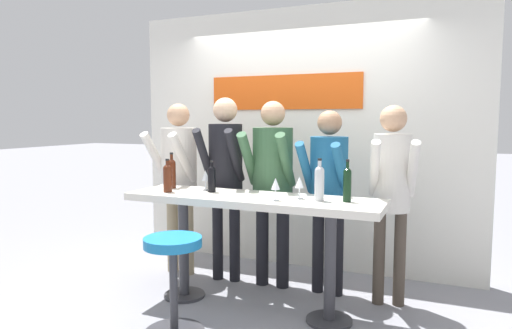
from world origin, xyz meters
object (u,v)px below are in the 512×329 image
(person_center, at_px, (328,181))
(person_left, at_px, (225,167))
(tasting_table, at_px, (252,215))
(wine_bottle_2, at_px, (172,172))
(wine_bottle_0, at_px, (347,183))
(wine_glass_1, at_px, (276,185))
(person_far_left, at_px, (179,169))
(person_center_right, at_px, (392,181))
(bar_stool, at_px, (173,270))
(wine_bottle_4, at_px, (212,178))
(wine_bottle_1, at_px, (320,182))
(person_center_left, at_px, (272,173))
(wine_bottle_3, at_px, (168,177))
(wine_glass_0, at_px, (299,183))
(wine_glass_2, at_px, (206,176))

(person_center, bearing_deg, person_left, -172.06)
(tasting_table, height_order, wine_bottle_2, wine_bottle_2)
(wine_bottle_0, relative_size, wine_glass_1, 1.82)
(person_far_left, xyz_separation_m, person_center_right, (2.07, 0.00, -0.01))
(bar_stool, distance_m, person_center_right, 1.89)
(bar_stool, distance_m, wine_bottle_2, 1.08)
(person_center, xyz_separation_m, wine_bottle_4, (-0.89, -0.51, 0.05))
(person_center, xyz_separation_m, wine_bottle_1, (0.07, -0.56, 0.07))
(person_center_left, height_order, wine_bottle_3, person_center_left)
(tasting_table, bearing_deg, person_far_left, 153.17)
(person_center_right, height_order, wine_glass_1, person_center_right)
(wine_bottle_1, xyz_separation_m, wine_glass_0, (-0.17, 0.02, -0.02))
(bar_stool, xyz_separation_m, wine_glass_2, (-0.15, 0.75, 0.59))
(wine_bottle_1, bearing_deg, wine_glass_1, -157.45)
(wine_glass_0, bearing_deg, wine_glass_1, -133.37)
(person_far_left, relative_size, wine_glass_0, 9.75)
(wine_bottle_0, relative_size, wine_bottle_1, 0.99)
(person_center, distance_m, wine_bottle_2, 1.41)
(person_far_left, xyz_separation_m, wine_bottle_0, (1.80, -0.48, 0.02))
(tasting_table, bearing_deg, wine_bottle_3, -172.41)
(person_center_left, bearing_deg, wine_bottle_4, -128.01)
(person_left, bearing_deg, wine_glass_1, -45.80)
(wine_bottle_2, relative_size, wine_glass_0, 1.83)
(person_center_left, relative_size, wine_bottle_3, 6.06)
(wine_bottle_4, bearing_deg, tasting_table, -7.39)
(person_far_left, bearing_deg, wine_bottle_3, -60.48)
(person_center_left, relative_size, wine_glass_2, 9.81)
(tasting_table, distance_m, wine_bottle_2, 0.90)
(wine_bottle_1, relative_size, wine_glass_2, 1.85)
(person_far_left, distance_m, wine_bottle_2, 0.46)
(tasting_table, height_order, person_center, person_center)
(tasting_table, height_order, wine_bottle_3, wine_bottle_3)
(bar_stool, bearing_deg, wine_glass_1, 41.21)
(person_far_left, height_order, wine_bottle_2, person_far_left)
(wine_glass_0, bearing_deg, person_center_left, 129.50)
(person_far_left, height_order, wine_bottle_1, person_far_left)
(wine_bottle_0, relative_size, wine_glass_2, 1.82)
(person_far_left, height_order, wine_bottle_4, person_far_left)
(wine_glass_2, bearing_deg, wine_bottle_3, -140.33)
(wine_bottle_2, height_order, wine_glass_0, wine_bottle_2)
(person_left, relative_size, wine_glass_0, 10.03)
(tasting_table, height_order, person_center_left, person_center_left)
(person_center, xyz_separation_m, wine_glass_0, (-0.10, -0.54, 0.05))
(person_left, bearing_deg, bar_stool, -87.54)
(wine_bottle_0, distance_m, wine_bottle_3, 1.52)
(person_far_left, distance_m, wine_glass_1, 1.44)
(person_far_left, bearing_deg, wine_glass_1, -22.21)
(wine_bottle_1, xyz_separation_m, wine_bottle_4, (-0.96, 0.05, -0.02))
(person_center_left, relative_size, person_center, 1.05)
(bar_stool, distance_m, wine_bottle_1, 1.27)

